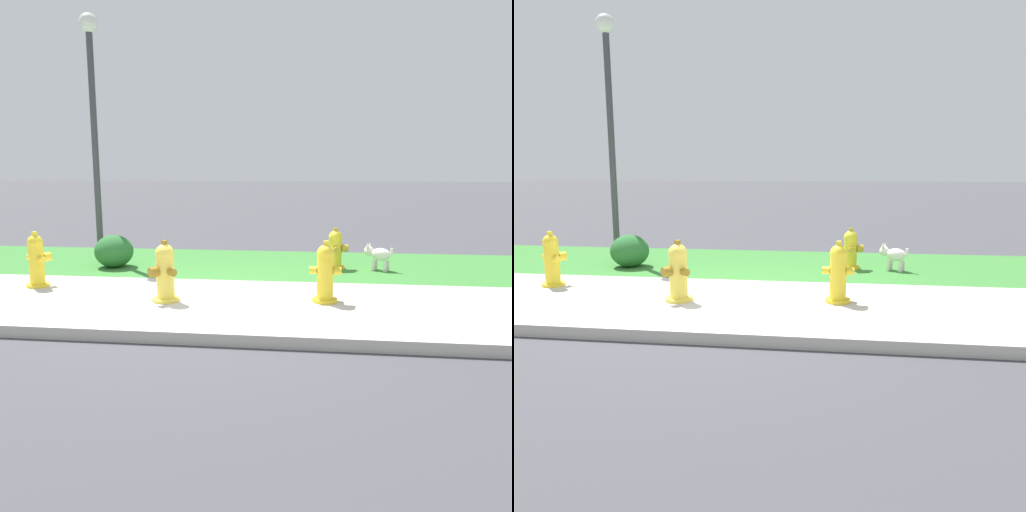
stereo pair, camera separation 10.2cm
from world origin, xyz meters
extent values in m
plane|color=#424247|center=(0.00, 0.00, 0.00)|extent=(120.00, 120.00, 0.00)
cube|color=#BCB7AD|center=(0.00, 0.00, 0.01)|extent=(18.00, 2.51, 0.01)
cube|color=#387A33|center=(0.00, 2.59, 0.00)|extent=(18.00, 2.67, 0.01)
cube|color=#BCB7AD|center=(0.00, -1.33, 0.06)|extent=(18.00, 0.16, 0.12)
cylinder|color=yellow|center=(1.46, 0.23, 0.03)|extent=(0.30, 0.30, 0.05)
cylinder|color=yellow|center=(1.46, 0.23, 0.33)|extent=(0.20, 0.20, 0.55)
sphere|color=yellow|center=(1.46, 0.23, 0.60)|extent=(0.21, 0.21, 0.21)
cube|color=yellow|center=(1.46, 0.23, 0.72)|extent=(0.06, 0.06, 0.06)
cylinder|color=yellow|center=(1.31, 0.24, 0.39)|extent=(0.10, 0.10, 0.09)
cylinder|color=yellow|center=(1.60, 0.22, 0.39)|extent=(0.10, 0.10, 0.09)
cylinder|color=yellow|center=(1.47, 0.38, 0.39)|extent=(0.13, 0.11, 0.12)
cylinder|color=yellow|center=(-0.45, 0.05, 0.03)|extent=(0.33, 0.33, 0.05)
cylinder|color=yellow|center=(-0.45, 0.05, 0.32)|extent=(0.21, 0.21, 0.54)
sphere|color=yellow|center=(-0.45, 0.05, 0.59)|extent=(0.23, 0.23, 0.23)
cube|color=olive|center=(-0.45, 0.05, 0.72)|extent=(0.08, 0.08, 0.06)
cylinder|color=olive|center=(-0.34, -0.06, 0.39)|extent=(0.13, 0.13, 0.09)
cylinder|color=olive|center=(-0.56, 0.15, 0.39)|extent=(0.13, 0.13, 0.09)
cylinder|color=olive|center=(-0.56, -0.07, 0.39)|extent=(0.16, 0.15, 0.12)
cylinder|color=yellow|center=(1.65, 2.33, 0.03)|extent=(0.32, 0.32, 0.05)
cylinder|color=yellow|center=(1.65, 2.33, 0.28)|extent=(0.21, 0.21, 0.46)
sphere|color=yellow|center=(1.65, 2.33, 0.51)|extent=(0.22, 0.22, 0.22)
cube|color=#B29323|center=(1.65, 2.33, 0.64)|extent=(0.06, 0.06, 0.06)
cylinder|color=#B29323|center=(1.64, 2.47, 0.34)|extent=(0.10, 0.10, 0.09)
cylinder|color=#B29323|center=(1.66, 2.18, 0.34)|extent=(0.10, 0.10, 0.09)
cylinder|color=#B29323|center=(1.80, 2.34, 0.34)|extent=(0.11, 0.13, 0.12)
cylinder|color=yellow|center=(-2.40, 0.58, 0.03)|extent=(0.30, 0.30, 0.05)
cylinder|color=yellow|center=(-2.40, 0.58, 0.33)|extent=(0.20, 0.20, 0.56)
sphere|color=yellow|center=(-2.40, 0.58, 0.61)|extent=(0.20, 0.20, 0.20)
cube|color=yellow|center=(-2.40, 0.58, 0.73)|extent=(0.08, 0.08, 0.06)
cylinder|color=yellow|center=(-2.52, 0.65, 0.40)|extent=(0.12, 0.12, 0.09)
cylinder|color=yellow|center=(-2.28, 0.50, 0.40)|extent=(0.12, 0.12, 0.09)
cylinder|color=yellow|center=(-2.32, 0.70, 0.40)|extent=(0.15, 0.15, 0.12)
ellipsoid|color=silver|center=(2.36, 2.25, 0.26)|extent=(0.36, 0.32, 0.20)
sphere|color=silver|center=(2.18, 2.34, 0.30)|extent=(0.16, 0.16, 0.16)
sphere|color=black|center=(2.12, 2.38, 0.29)|extent=(0.03, 0.03, 0.03)
cone|color=silver|center=(2.16, 2.31, 0.40)|extent=(0.07, 0.07, 0.07)
cone|color=silver|center=(2.20, 2.39, 0.40)|extent=(0.07, 0.07, 0.07)
cylinder|color=silver|center=(2.25, 2.25, 0.08)|extent=(0.06, 0.06, 0.16)
cylinder|color=silver|center=(2.30, 2.35, 0.08)|extent=(0.06, 0.06, 0.16)
cylinder|color=silver|center=(2.42, 2.16, 0.08)|extent=(0.06, 0.06, 0.16)
cylinder|color=silver|center=(2.47, 2.25, 0.08)|extent=(0.06, 0.06, 0.16)
cylinder|color=silver|center=(2.51, 2.17, 0.32)|extent=(0.04, 0.04, 0.11)
cylinder|color=#3D3D42|center=(-2.51, 2.84, 1.94)|extent=(0.11, 0.11, 3.89)
sphere|color=silver|center=(-2.51, 2.84, 3.98)|extent=(0.32, 0.32, 0.32)
ellipsoid|color=#28662D|center=(-1.92, 2.04, 0.26)|extent=(0.62, 0.62, 0.53)
camera|label=1|loc=(1.32, -5.63, 1.58)|focal=35.00mm
camera|label=2|loc=(1.42, -5.62, 1.58)|focal=35.00mm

